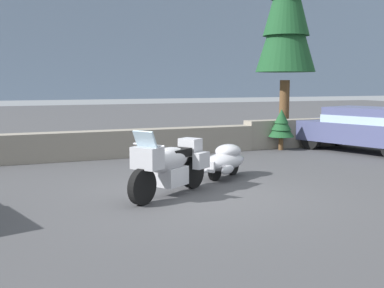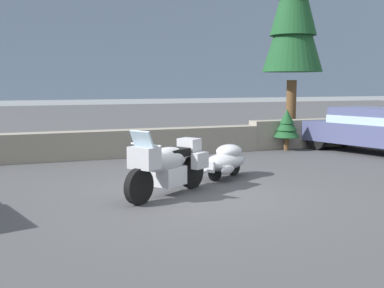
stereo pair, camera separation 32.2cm
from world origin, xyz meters
TOP-DOWN VIEW (x-y plane):
  - ground_plane at (0.00, 0.00)m, footprint 80.00×80.00m
  - stone_guard_wall at (0.59, 5.24)m, footprint 24.00×0.59m
  - distant_ridgeline at (0.00, 95.23)m, footprint 240.00×80.00m
  - touring_motorcycle at (-0.54, 0.15)m, footprint 1.99×1.51m
  - car_shaped_trailer at (1.24, 1.36)m, footprint 2.02×1.54m
  - sedan_at_right_edge at (7.19, 3.42)m, footprint 3.16×4.85m
  - pine_tree_tall at (6.38, 6.78)m, footprint 2.19×2.19m
  - pine_sapling_near at (4.99, 4.80)m, footprint 0.83×0.83m

SIDE VIEW (x-z plane):
  - ground_plane at x=0.00m, z-range 0.00..0.00m
  - car_shaped_trailer at x=1.24m, z-range 0.03..0.79m
  - stone_guard_wall at x=0.59m, z-range -0.03..0.91m
  - touring_motorcycle at x=-0.54m, z-range -0.04..1.29m
  - sedan_at_right_edge at x=7.19m, z-range 0.07..1.48m
  - pine_sapling_near at x=4.99m, z-range 0.17..1.50m
  - pine_tree_tall at x=6.38m, z-range 1.00..8.88m
  - distant_ridgeline at x=0.00m, z-range 0.00..16.00m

